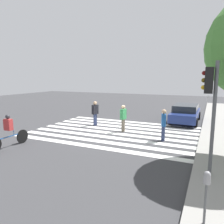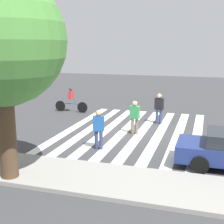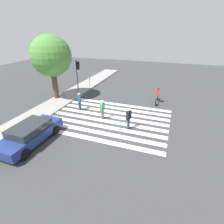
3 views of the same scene
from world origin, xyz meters
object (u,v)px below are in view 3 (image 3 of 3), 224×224
Objects in this scene: pedestrian_adult_yellow_jacket at (102,109)px; pedestrian_adult_tall_backpack at (79,100)px; pedestrian_adult_blue_shirt at (129,117)px; cyclist_near_curb at (157,95)px; car_parked_dark_suv at (30,133)px; street_tree at (51,56)px; traffic_light at (78,71)px; parking_meter at (89,80)px.

pedestrian_adult_tall_backpack is (0.95, 2.72, 0.01)m from pedestrian_adult_yellow_jacket.
pedestrian_adult_blue_shirt is at bearing -100.52° from pedestrian_adult_yellow_jacket.
pedestrian_adult_yellow_jacket is 6.56m from cyclist_near_curb.
car_parked_dark_suv is (-3.93, 5.73, -0.28)m from pedestrian_adult_blue_shirt.
pedestrian_adult_blue_shirt is 6.95m from car_parked_dark_suv.
street_tree reaches higher than pedestrian_adult_tall_backpack.
traffic_light is at bearing -111.74° from pedestrian_adult_blue_shirt.
parking_meter reaches higher than car_parked_dark_suv.
pedestrian_adult_tall_backpack is at bearing -93.37° from pedestrian_adult_blue_shirt.
pedestrian_adult_tall_backpack is (1.79, 5.20, -0.01)m from pedestrian_adult_blue_shirt.
parking_meter is 0.60× the size of cyclist_near_curb.
pedestrian_adult_blue_shirt is 6.27m from cyclist_near_curb.
pedestrian_adult_blue_shirt is at bearing -111.32° from street_tree.
car_parked_dark_suv is at bearing 144.87° from cyclist_near_curb.
pedestrian_adult_blue_shirt is at bearing -124.37° from pedestrian_adult_tall_backpack.
cyclist_near_curb reaches higher than parking_meter.
traffic_light is 7.15m from pedestrian_adult_yellow_jacket.
pedestrian_adult_yellow_jacket is at bearing -134.32° from traffic_light.
traffic_light is at bearing 53.81° from pedestrian_adult_yellow_jacket.
car_parked_dark_suv is at bearing -155.91° from street_tree.
street_tree reaches higher than pedestrian_adult_yellow_jacket.
pedestrian_adult_tall_backpack is 0.74× the size of cyclist_near_curb.
street_tree is (-4.91, 1.57, 3.47)m from parking_meter.
pedestrian_adult_yellow_jacket is at bearing -93.05° from pedestrian_adult_blue_shirt.
pedestrian_adult_tall_backpack reaches higher than cyclist_near_curb.
pedestrian_adult_blue_shirt is 1.01× the size of pedestrian_adult_tall_backpack.
street_tree is at bearing 24.48° from car_parked_dark_suv.
traffic_light is 2.29× the size of pedestrian_adult_tall_backpack.
pedestrian_adult_tall_backpack is at bearing 78.88° from pedestrian_adult_yellow_jacket.
pedestrian_adult_tall_backpack is at bearing 123.44° from cyclist_near_curb.
cyclist_near_curb is (5.27, -3.92, -0.09)m from pedestrian_adult_yellow_jacket.
pedestrian_adult_yellow_jacket is 2.88m from pedestrian_adult_tall_backpack.
street_tree is at bearing 162.25° from parking_meter.
cyclist_near_curb is (0.44, -8.86, -1.90)m from traffic_light.
cyclist_near_curb is (6.10, -1.43, -0.11)m from pedestrian_adult_blue_shirt.
pedestrian_adult_blue_shirt is at bearing -55.15° from car_parked_dark_suv.
pedestrian_adult_yellow_jacket reaches higher than car_parked_dark_suv.
cyclist_near_curb is at bearing -104.73° from parking_meter.
street_tree is at bearing 104.12° from cyclist_near_curb.
traffic_light is 3.27m from parking_meter.
parking_meter is at bearing 1.29° from traffic_light.
traffic_light is 2.27× the size of pedestrian_adult_blue_shirt.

